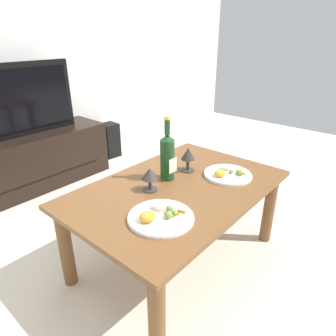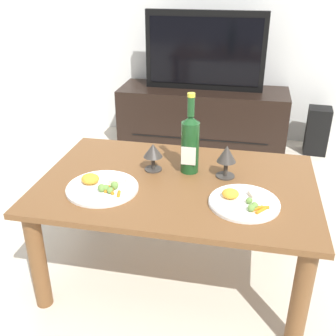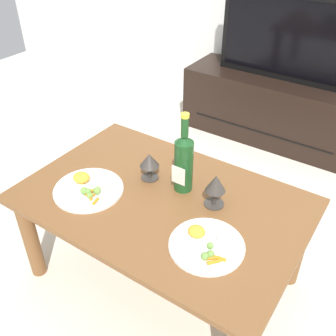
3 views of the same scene
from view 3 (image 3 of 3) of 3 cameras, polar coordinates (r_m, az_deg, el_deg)
name	(u,v)px [view 3 (image 3 of 3)]	position (r m, az deg, el deg)	size (l,w,h in m)	color
ground_plane	(163,275)	(1.96, -0.74, -15.42)	(6.40, 6.40, 0.00)	beige
dining_table	(162,213)	(1.67, -0.85, -6.62)	(1.17, 0.77, 0.49)	brown
tv_stand	(273,109)	(2.97, 15.14, 8.42)	(1.29, 0.43, 0.47)	black
tv_screen	(285,37)	(2.78, 16.81, 17.92)	(0.88, 0.05, 0.57)	black
wine_bottle	(184,161)	(1.59, 2.33, 1.05)	(0.08, 0.08, 0.36)	#19471E
goblet_left	(149,162)	(1.68, -2.75, 0.92)	(0.09, 0.09, 0.13)	#38332D
goblet_right	(216,185)	(1.54, 7.00, -2.52)	(0.08, 0.08, 0.15)	#38332D
dinner_plate_left	(88,188)	(1.68, -11.60, -2.90)	(0.30, 0.30, 0.05)	white
dinner_plate_right	(207,244)	(1.42, 5.69, -11.06)	(0.27, 0.27, 0.05)	white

